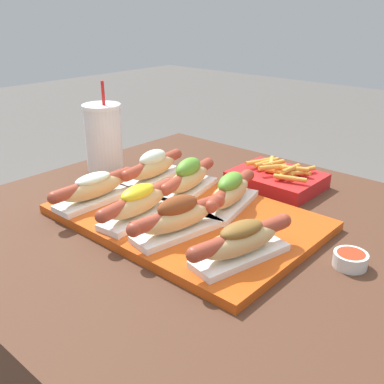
{
  "coord_description": "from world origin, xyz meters",
  "views": [
    {
      "loc": [
        0.51,
        -0.63,
        1.14
      ],
      "look_at": [
        -0.05,
        -0.01,
        0.79
      ],
      "focal_mm": 42.0,
      "sensor_mm": 36.0,
      "label": 1
    }
  ],
  "objects_px": {
    "serving_tray": "(185,217)",
    "sauce_bowl": "(350,259)",
    "fries_basket": "(277,179)",
    "hot_dog_1": "(138,203)",
    "hot_dog_6": "(231,192)",
    "hot_dog_3": "(241,241)",
    "hot_dog_0": "(94,188)",
    "hot_dog_5": "(188,178)",
    "drink_cup": "(104,137)",
    "hot_dog_2": "(179,218)",
    "hot_dog_4": "(153,167)"
  },
  "relations": [
    {
      "from": "serving_tray",
      "to": "sauce_bowl",
      "type": "relative_size",
      "value": 9.0
    },
    {
      "from": "hot_dog_0",
      "to": "drink_cup",
      "type": "height_order",
      "value": "drink_cup"
    },
    {
      "from": "sauce_bowl",
      "to": "hot_dog_4",
      "type": "bearing_deg",
      "value": 177.1
    },
    {
      "from": "fries_basket",
      "to": "hot_dog_4",
      "type": "bearing_deg",
      "value": -137.27
    },
    {
      "from": "hot_dog_1",
      "to": "hot_dog_6",
      "type": "distance_m",
      "value": 0.19
    },
    {
      "from": "hot_dog_1",
      "to": "hot_dog_2",
      "type": "height_order",
      "value": "hot_dog_2"
    },
    {
      "from": "hot_dog_0",
      "to": "fries_basket",
      "type": "bearing_deg",
      "value": 59.58
    },
    {
      "from": "hot_dog_2",
      "to": "drink_cup",
      "type": "distance_m",
      "value": 0.46
    },
    {
      "from": "hot_dog_0",
      "to": "hot_dog_5",
      "type": "bearing_deg",
      "value": 56.36
    },
    {
      "from": "hot_dog_0",
      "to": "serving_tray",
      "type": "bearing_deg",
      "value": 26.08
    },
    {
      "from": "drink_cup",
      "to": "hot_dog_1",
      "type": "bearing_deg",
      "value": -27.79
    },
    {
      "from": "hot_dog_6",
      "to": "fries_basket",
      "type": "height_order",
      "value": "hot_dog_6"
    },
    {
      "from": "serving_tray",
      "to": "sauce_bowl",
      "type": "bearing_deg",
      "value": 10.22
    },
    {
      "from": "fries_basket",
      "to": "hot_dog_5",
      "type": "bearing_deg",
      "value": -117.51
    },
    {
      "from": "hot_dog_4",
      "to": "hot_dog_5",
      "type": "height_order",
      "value": "hot_dog_5"
    },
    {
      "from": "serving_tray",
      "to": "drink_cup",
      "type": "height_order",
      "value": "drink_cup"
    },
    {
      "from": "serving_tray",
      "to": "hot_dog_0",
      "type": "xyz_separation_m",
      "value": [
        -0.18,
        -0.09,
        0.04
      ]
    },
    {
      "from": "hot_dog_3",
      "to": "hot_dog_6",
      "type": "distance_m",
      "value": 0.2
    },
    {
      "from": "hot_dog_2",
      "to": "hot_dog_5",
      "type": "bearing_deg",
      "value": 127.05
    },
    {
      "from": "hot_dog_0",
      "to": "hot_dog_4",
      "type": "distance_m",
      "value": 0.17
    },
    {
      "from": "hot_dog_5",
      "to": "hot_dog_1",
      "type": "bearing_deg",
      "value": -85.13
    },
    {
      "from": "serving_tray",
      "to": "hot_dog_5",
      "type": "bearing_deg",
      "value": 128.83
    },
    {
      "from": "hot_dog_6",
      "to": "sauce_bowl",
      "type": "height_order",
      "value": "hot_dog_6"
    },
    {
      "from": "hot_dog_5",
      "to": "drink_cup",
      "type": "distance_m",
      "value": 0.31
    },
    {
      "from": "hot_dog_1",
      "to": "hot_dog_6",
      "type": "bearing_deg",
      "value": 56.34
    },
    {
      "from": "hot_dog_0",
      "to": "hot_dog_1",
      "type": "bearing_deg",
      "value": 4.69
    },
    {
      "from": "sauce_bowl",
      "to": "hot_dog_6",
      "type": "bearing_deg",
      "value": 175.14
    },
    {
      "from": "hot_dog_0",
      "to": "hot_dog_1",
      "type": "height_order",
      "value": "hot_dog_1"
    },
    {
      "from": "hot_dog_2",
      "to": "hot_dog_4",
      "type": "xyz_separation_m",
      "value": [
        -0.23,
        0.16,
        -0.0
      ]
    },
    {
      "from": "hot_dog_0",
      "to": "sauce_bowl",
      "type": "relative_size",
      "value": 3.79
    },
    {
      "from": "hot_dog_0",
      "to": "hot_dog_2",
      "type": "relative_size",
      "value": 1.01
    },
    {
      "from": "hot_dog_2",
      "to": "fries_basket",
      "type": "relative_size",
      "value": 1.05
    },
    {
      "from": "hot_dog_2",
      "to": "drink_cup",
      "type": "xyz_separation_m",
      "value": [
        -0.42,
        0.16,
        0.03
      ]
    },
    {
      "from": "hot_dog_4",
      "to": "sauce_bowl",
      "type": "xyz_separation_m",
      "value": [
        0.5,
        -0.03,
        -0.04
      ]
    },
    {
      "from": "hot_dog_1",
      "to": "drink_cup",
      "type": "distance_m",
      "value": 0.36
    },
    {
      "from": "drink_cup",
      "to": "serving_tray",
      "type": "bearing_deg",
      "value": -13.49
    },
    {
      "from": "hot_dog_0",
      "to": "sauce_bowl",
      "type": "xyz_separation_m",
      "value": [
        0.5,
        0.15,
        -0.04
      ]
    },
    {
      "from": "hot_dog_1",
      "to": "sauce_bowl",
      "type": "distance_m",
      "value": 0.4
    },
    {
      "from": "hot_dog_5",
      "to": "drink_cup",
      "type": "xyz_separation_m",
      "value": [
        -0.3,
        0.01,
        0.03
      ]
    },
    {
      "from": "hot_dog_3",
      "to": "fries_basket",
      "type": "xyz_separation_m",
      "value": [
        -0.15,
        0.36,
        -0.03
      ]
    },
    {
      "from": "hot_dog_1",
      "to": "fries_basket",
      "type": "bearing_deg",
      "value": 75.87
    },
    {
      "from": "hot_dog_1",
      "to": "hot_dog_5",
      "type": "distance_m",
      "value": 0.16
    },
    {
      "from": "fries_basket",
      "to": "serving_tray",
      "type": "bearing_deg",
      "value": -97.66
    },
    {
      "from": "sauce_bowl",
      "to": "fries_basket",
      "type": "relative_size",
      "value": 0.28
    },
    {
      "from": "fries_basket",
      "to": "drink_cup",
      "type": "bearing_deg",
      "value": -154.29
    },
    {
      "from": "hot_dog_2",
      "to": "hot_dog_6",
      "type": "relative_size",
      "value": 1.01
    },
    {
      "from": "hot_dog_4",
      "to": "sauce_bowl",
      "type": "height_order",
      "value": "hot_dog_4"
    },
    {
      "from": "hot_dog_3",
      "to": "hot_dog_6",
      "type": "xyz_separation_m",
      "value": [
        -0.13,
        0.15,
        0.0
      ]
    },
    {
      "from": "hot_dog_0",
      "to": "hot_dog_4",
      "type": "relative_size",
      "value": 1.01
    },
    {
      "from": "hot_dog_3",
      "to": "hot_dog_6",
      "type": "relative_size",
      "value": 1.0
    }
  ]
}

